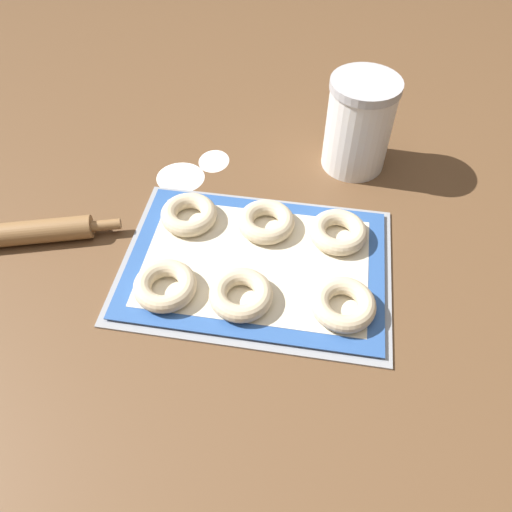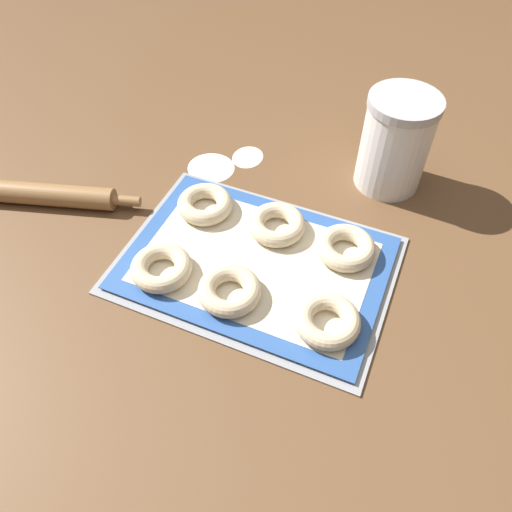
{
  "view_description": "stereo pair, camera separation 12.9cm",
  "coord_description": "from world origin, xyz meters",
  "px_view_note": "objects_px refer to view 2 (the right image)",
  "views": [
    {
      "loc": [
        0.08,
        -0.5,
        0.65
      ],
      "look_at": [
        -0.01,
        0.02,
        0.03
      ],
      "focal_mm": 35.0,
      "sensor_mm": 36.0,
      "label": 1
    },
    {
      "loc": [
        0.2,
        -0.47,
        0.65
      ],
      "look_at": [
        -0.01,
        0.02,
        0.03
      ],
      "focal_mm": 35.0,
      "sensor_mm": 36.0,
      "label": 2
    }
  ],
  "objects_px": {
    "flour_canister": "(395,143)",
    "bagel_back_center": "(276,224)",
    "bagel_front_center": "(229,290)",
    "bagel_back_left": "(205,204)",
    "baking_tray": "(256,264)",
    "bagel_front_left": "(161,268)",
    "bagel_back_right": "(346,248)",
    "rolling_pin": "(10,192)",
    "bagel_front_right": "(327,321)"
  },
  "relations": [
    {
      "from": "bagel_front_left",
      "to": "bagel_front_center",
      "type": "distance_m",
      "value": 0.12
    },
    {
      "from": "bagel_front_right",
      "to": "baking_tray",
      "type": "bearing_deg",
      "value": 153.25
    },
    {
      "from": "bagel_back_left",
      "to": "flour_canister",
      "type": "relative_size",
      "value": 0.55
    },
    {
      "from": "bagel_back_right",
      "to": "rolling_pin",
      "type": "height_order",
      "value": "rolling_pin"
    },
    {
      "from": "bagel_back_center",
      "to": "bagel_front_center",
      "type": "bearing_deg",
      "value": -95.33
    },
    {
      "from": "baking_tray",
      "to": "bagel_back_left",
      "type": "relative_size",
      "value": 4.49
    },
    {
      "from": "baking_tray",
      "to": "bagel_back_center",
      "type": "relative_size",
      "value": 4.49
    },
    {
      "from": "baking_tray",
      "to": "bagel_back_left",
      "type": "xyz_separation_m",
      "value": [
        -0.13,
        0.08,
        0.02
      ]
    },
    {
      "from": "bagel_front_left",
      "to": "bagel_back_right",
      "type": "height_order",
      "value": "same"
    },
    {
      "from": "bagel_front_right",
      "to": "bagel_back_right",
      "type": "height_order",
      "value": "same"
    },
    {
      "from": "bagel_front_right",
      "to": "bagel_back_left",
      "type": "bearing_deg",
      "value": 151.76
    },
    {
      "from": "bagel_back_center",
      "to": "bagel_back_right",
      "type": "xyz_separation_m",
      "value": [
        0.13,
        -0.0,
        0.0
      ]
    },
    {
      "from": "bagel_front_center",
      "to": "bagel_front_right",
      "type": "bearing_deg",
      "value": 2.46
    },
    {
      "from": "bagel_back_center",
      "to": "flour_canister",
      "type": "xyz_separation_m",
      "value": [
        0.15,
        0.22,
        0.07
      ]
    },
    {
      "from": "bagel_front_left",
      "to": "bagel_back_right",
      "type": "distance_m",
      "value": 0.31
    },
    {
      "from": "bagel_back_left",
      "to": "bagel_back_center",
      "type": "distance_m",
      "value": 0.14
    },
    {
      "from": "bagel_front_center",
      "to": "bagel_back_right",
      "type": "xyz_separation_m",
      "value": [
        0.14,
        0.16,
        0.0
      ]
    },
    {
      "from": "baking_tray",
      "to": "bagel_front_right",
      "type": "distance_m",
      "value": 0.17
    },
    {
      "from": "baking_tray",
      "to": "bagel_back_center",
      "type": "xyz_separation_m",
      "value": [
        0.0,
        0.08,
        0.02
      ]
    },
    {
      "from": "bagel_back_right",
      "to": "bagel_front_left",
      "type": "bearing_deg",
      "value": -148.89
    },
    {
      "from": "bagel_front_right",
      "to": "flour_canister",
      "type": "height_order",
      "value": "flour_canister"
    },
    {
      "from": "bagel_front_left",
      "to": "bagel_back_right",
      "type": "relative_size",
      "value": 1.0
    },
    {
      "from": "bagel_back_left",
      "to": "bagel_back_right",
      "type": "relative_size",
      "value": 1.0
    },
    {
      "from": "flour_canister",
      "to": "bagel_back_center",
      "type": "bearing_deg",
      "value": -123.88
    },
    {
      "from": "bagel_back_left",
      "to": "bagel_back_center",
      "type": "relative_size",
      "value": 1.0
    },
    {
      "from": "rolling_pin",
      "to": "bagel_back_left",
      "type": "bearing_deg",
      "value": 17.18
    },
    {
      "from": "flour_canister",
      "to": "rolling_pin",
      "type": "relative_size",
      "value": 0.38
    },
    {
      "from": "baking_tray",
      "to": "bagel_front_left",
      "type": "relative_size",
      "value": 4.49
    },
    {
      "from": "baking_tray",
      "to": "bagel_back_center",
      "type": "distance_m",
      "value": 0.08
    },
    {
      "from": "bagel_front_left",
      "to": "bagel_back_center",
      "type": "xyz_separation_m",
      "value": [
        0.14,
        0.16,
        0.0
      ]
    },
    {
      "from": "baking_tray",
      "to": "rolling_pin",
      "type": "bearing_deg",
      "value": -176.14
    },
    {
      "from": "bagel_front_left",
      "to": "bagel_back_left",
      "type": "relative_size",
      "value": 1.0
    },
    {
      "from": "baking_tray",
      "to": "bagel_back_right",
      "type": "height_order",
      "value": "bagel_back_right"
    },
    {
      "from": "bagel_back_left",
      "to": "rolling_pin",
      "type": "relative_size",
      "value": 0.21
    },
    {
      "from": "bagel_back_center",
      "to": "flour_canister",
      "type": "distance_m",
      "value": 0.27
    },
    {
      "from": "baking_tray",
      "to": "bagel_front_left",
      "type": "bearing_deg",
      "value": -147.8
    },
    {
      "from": "bagel_front_left",
      "to": "rolling_pin",
      "type": "bearing_deg",
      "value": 171.97
    },
    {
      "from": "bagel_back_right",
      "to": "baking_tray",
      "type": "bearing_deg",
      "value": -150.01
    },
    {
      "from": "bagel_front_center",
      "to": "bagel_back_right",
      "type": "height_order",
      "value": "same"
    },
    {
      "from": "flour_canister",
      "to": "baking_tray",
      "type": "bearing_deg",
      "value": -116.77
    },
    {
      "from": "rolling_pin",
      "to": "flour_canister",
      "type": "bearing_deg",
      "value": 27.42
    },
    {
      "from": "baking_tray",
      "to": "bagel_back_center",
      "type": "bearing_deg",
      "value": 86.89
    },
    {
      "from": "bagel_back_right",
      "to": "rolling_pin",
      "type": "distance_m",
      "value": 0.63
    },
    {
      "from": "bagel_back_right",
      "to": "rolling_pin",
      "type": "xyz_separation_m",
      "value": [
        -0.62,
        -0.11,
        -0.0
      ]
    },
    {
      "from": "baking_tray",
      "to": "flour_canister",
      "type": "xyz_separation_m",
      "value": [
        0.15,
        0.3,
        0.09
      ]
    },
    {
      "from": "bagel_back_right",
      "to": "bagel_front_right",
      "type": "bearing_deg",
      "value": -83.87
    },
    {
      "from": "bagel_back_left",
      "to": "bagel_front_center",
      "type": "bearing_deg",
      "value": -52.09
    },
    {
      "from": "bagel_front_left",
      "to": "bagel_back_left",
      "type": "height_order",
      "value": "same"
    },
    {
      "from": "bagel_front_center",
      "to": "bagel_back_left",
      "type": "relative_size",
      "value": 1.0
    },
    {
      "from": "bagel_back_center",
      "to": "bagel_back_right",
      "type": "height_order",
      "value": "same"
    }
  ]
}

